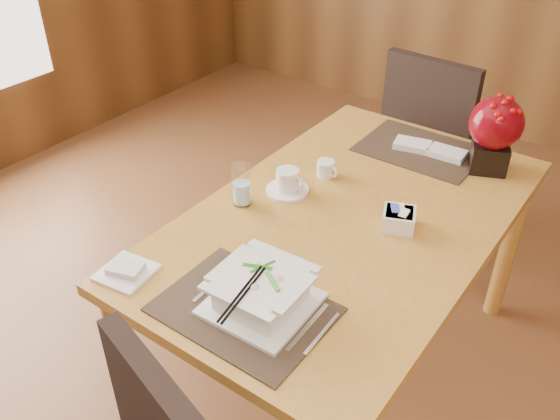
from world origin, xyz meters
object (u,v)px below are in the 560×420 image
Objects in this scene: berry_decor at (495,130)px; bread_plate at (126,272)px; coffee_cup at (287,182)px; far_chair at (434,139)px; soup_setting at (261,292)px; dining_table at (347,238)px; water_glass at (242,184)px; creamer_jug at (326,168)px; sugar_caddy at (399,219)px.

bread_plate is at bearing -117.85° from berry_decor.
coffee_cup is 1.08m from far_chair.
soup_setting reaches higher than coffee_cup.
water_glass is at bearing -155.52° from dining_table.
berry_decor reaches higher than coffee_cup.
dining_table is 1.06m from far_chair.
soup_setting reaches higher than dining_table.
dining_table is 5.46× the size of soup_setting.
creamer_jug is at bearing 67.49° from water_glass.
sugar_caddy is (0.36, -0.13, 0.00)m from creamer_jug.
sugar_caddy is at bearing -6.41° from creamer_jug.
dining_table is 18.16× the size of creamer_jug.
berry_decor is at bearing 79.23° from sugar_caddy.
soup_setting is (0.03, -0.51, 0.15)m from dining_table.
dining_table is 10.03× the size of water_glass.
creamer_jug is (-0.20, 0.17, 0.13)m from dining_table.
berry_decor is at bearing 62.15° from bread_plate.
sugar_caddy is 0.69× the size of bread_plate.
soup_setting is at bearing -103.50° from sugar_caddy.
coffee_cup is (-0.25, 0.00, 0.13)m from dining_table.
creamer_jug is 0.82m from bread_plate.
dining_table is at bearing 24.48° from water_glass.
dining_table is 9.97× the size of coffee_cup.
far_chair reaches higher than creamer_jug.
sugar_caddy is at bearing 109.37° from far_chair.
far_chair is at bearing 80.40° from water_glass.
dining_table is 14.87× the size of sugar_caddy.
berry_decor is (0.46, 0.39, 0.13)m from creamer_jug.
berry_decor reaches higher than sugar_caddy.
dining_table is 0.67m from berry_decor.
sugar_caddy is (0.41, 0.04, -0.01)m from coffee_cup.
coffee_cup is at bearing -175.11° from sugar_caddy.
berry_decor is at bearing 75.72° from soup_setting.
far_chair reaches higher than sugar_caddy.
coffee_cup reaches higher than dining_table.
water_glass is at bearing 85.21° from bread_plate.
coffee_cup is at bearing 61.70° from water_glass.
bread_plate is (-0.04, -0.48, -0.07)m from water_glass.
water_glass reaches higher than bread_plate.
coffee_cup is at bearing 179.82° from dining_table.
sugar_caddy is at bearing 74.39° from soup_setting.
sugar_caddy is (0.13, 0.55, -0.02)m from soup_setting.
soup_setting is 0.56m from sugar_caddy.
sugar_caddy reaches higher than bread_plate.
water_glass reaches higher than creamer_jug.
coffee_cup is 1.01× the size of water_glass.
soup_setting is 0.28× the size of far_chair.
dining_table is at bearing 100.33° from far_chair.
soup_setting is 0.97× the size of berry_decor.
coffee_cup is 0.18m from creamer_jug.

